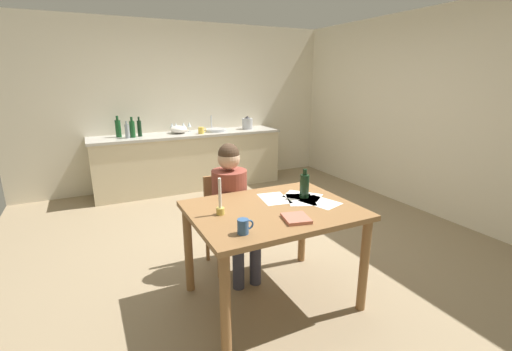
{
  "coord_description": "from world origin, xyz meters",
  "views": [
    {
      "loc": [
        -1.47,
        -3.17,
        1.76
      ],
      "look_at": [
        -0.05,
        -0.3,
        0.85
      ],
      "focal_mm": 24.44,
      "sensor_mm": 36.0,
      "label": 1
    }
  ],
  "objects_px": {
    "chair_at_table": "(227,216)",
    "bottle_sauce": "(139,128)",
    "bottle_wine_red": "(132,129)",
    "wine_glass_back_right": "(172,126)",
    "person_seated": "(232,201)",
    "bottle_oil": "(118,128)",
    "stovetop_kettle": "(247,123)",
    "book_magazine": "(296,218)",
    "wine_glass_by_kettle": "(184,125)",
    "dining_table": "(273,222)",
    "bottle_vinegar": "(127,131)",
    "mixing_bowl": "(178,129)",
    "wine_glass_near_sink": "(189,125)",
    "sink_unit": "(215,130)",
    "teacup_on_counter": "(201,130)",
    "candlestick": "(220,204)",
    "wine_glass_back_left": "(176,126)",
    "wine_bottle_on_table": "(304,186)",
    "coffee_mug": "(244,226)"
  },
  "relations": [
    {
      "from": "chair_at_table",
      "to": "bottle_sauce",
      "type": "distance_m",
      "value": 2.61
    },
    {
      "from": "bottle_wine_red",
      "to": "wine_glass_back_right",
      "type": "xyz_separation_m",
      "value": [
        0.62,
        0.2,
        -0.02
      ]
    },
    {
      "from": "person_seated",
      "to": "bottle_oil",
      "type": "height_order",
      "value": "bottle_oil"
    },
    {
      "from": "bottle_sauce",
      "to": "stovetop_kettle",
      "type": "bearing_deg",
      "value": -0.18
    },
    {
      "from": "book_magazine",
      "to": "bottle_oil",
      "type": "height_order",
      "value": "bottle_oil"
    },
    {
      "from": "wine_glass_by_kettle",
      "to": "bottle_sauce",
      "type": "bearing_deg",
      "value": -168.39
    },
    {
      "from": "dining_table",
      "to": "bottle_vinegar",
      "type": "bearing_deg",
      "value": 101.96
    },
    {
      "from": "dining_table",
      "to": "mixing_bowl",
      "type": "bearing_deg",
      "value": 88.15
    },
    {
      "from": "wine_glass_near_sink",
      "to": "sink_unit",
      "type": "bearing_deg",
      "value": -20.88
    },
    {
      "from": "person_seated",
      "to": "stovetop_kettle",
      "type": "bearing_deg",
      "value": 62.57
    },
    {
      "from": "teacup_on_counter",
      "to": "person_seated",
      "type": "bearing_deg",
      "value": -101.63
    },
    {
      "from": "bottle_wine_red",
      "to": "stovetop_kettle",
      "type": "distance_m",
      "value": 1.88
    },
    {
      "from": "dining_table",
      "to": "candlestick",
      "type": "distance_m",
      "value": 0.45
    },
    {
      "from": "bottle_vinegar",
      "to": "wine_glass_back_left",
      "type": "distance_m",
      "value": 0.79
    },
    {
      "from": "wine_bottle_on_table",
      "to": "coffee_mug",
      "type": "bearing_deg",
      "value": -150.99
    },
    {
      "from": "person_seated",
      "to": "bottle_sauce",
      "type": "relative_size",
      "value": 4.09
    },
    {
      "from": "book_magazine",
      "to": "teacup_on_counter",
      "type": "relative_size",
      "value": 1.51
    },
    {
      "from": "bottle_wine_red",
      "to": "stovetop_kettle",
      "type": "xyz_separation_m",
      "value": [
        1.88,
        0.05,
        -0.03
      ]
    },
    {
      "from": "coffee_mug",
      "to": "wine_glass_back_right",
      "type": "height_order",
      "value": "wine_glass_back_right"
    },
    {
      "from": "bottle_sauce",
      "to": "stovetop_kettle",
      "type": "relative_size",
      "value": 1.33
    },
    {
      "from": "person_seated",
      "to": "coffee_mug",
      "type": "xyz_separation_m",
      "value": [
        -0.29,
        -0.89,
        0.17
      ]
    },
    {
      "from": "stovetop_kettle",
      "to": "dining_table",
      "type": "bearing_deg",
      "value": -111.61
    },
    {
      "from": "stovetop_kettle",
      "to": "wine_glass_near_sink",
      "type": "xyz_separation_m",
      "value": [
        -0.97,
        0.15,
        0.01
      ]
    },
    {
      "from": "candlestick",
      "to": "sink_unit",
      "type": "relative_size",
      "value": 0.76
    },
    {
      "from": "book_magazine",
      "to": "bottle_wine_red",
      "type": "xyz_separation_m",
      "value": [
        -0.63,
        3.46,
        0.22
      ]
    },
    {
      "from": "bottle_oil",
      "to": "bottle_vinegar",
      "type": "bearing_deg",
      "value": -54.31
    },
    {
      "from": "chair_at_table",
      "to": "coffee_mug",
      "type": "height_order",
      "value": "coffee_mug"
    },
    {
      "from": "book_magazine",
      "to": "bottle_wine_red",
      "type": "relative_size",
      "value": 0.65
    },
    {
      "from": "chair_at_table",
      "to": "person_seated",
      "type": "xyz_separation_m",
      "value": [
        -0.0,
        -0.15,
        0.2
      ]
    },
    {
      "from": "sink_unit",
      "to": "wine_glass_by_kettle",
      "type": "relative_size",
      "value": 2.34
    },
    {
      "from": "sink_unit",
      "to": "wine_glass_by_kettle",
      "type": "xyz_separation_m",
      "value": [
        -0.48,
        0.15,
        0.09
      ]
    },
    {
      "from": "bottle_sauce",
      "to": "mixing_bowl",
      "type": "xyz_separation_m",
      "value": [
        0.59,
        0.04,
        -0.06
      ]
    },
    {
      "from": "mixing_bowl",
      "to": "wine_glass_by_kettle",
      "type": "height_order",
      "value": "wine_glass_by_kettle"
    },
    {
      "from": "bottle_wine_red",
      "to": "bottle_oil",
      "type": "bearing_deg",
      "value": 145.89
    },
    {
      "from": "candlestick",
      "to": "wine_glass_back_left",
      "type": "relative_size",
      "value": 1.78
    },
    {
      "from": "dining_table",
      "to": "coffee_mug",
      "type": "xyz_separation_m",
      "value": [
        -0.39,
        -0.31,
        0.16
      ]
    },
    {
      "from": "dining_table",
      "to": "chair_at_table",
      "type": "height_order",
      "value": "chair_at_table"
    },
    {
      "from": "coffee_mug",
      "to": "mixing_bowl",
      "type": "height_order",
      "value": "mixing_bowl"
    },
    {
      "from": "bottle_sauce",
      "to": "mixing_bowl",
      "type": "bearing_deg",
      "value": 3.78
    },
    {
      "from": "book_magazine",
      "to": "bottle_vinegar",
      "type": "distance_m",
      "value": 3.52
    },
    {
      "from": "bottle_vinegar",
      "to": "candlestick",
      "type": "bearing_deg",
      "value": -85.13
    },
    {
      "from": "chair_at_table",
      "to": "mixing_bowl",
      "type": "bearing_deg",
      "value": 85.44
    },
    {
      "from": "person_seated",
      "to": "stovetop_kettle",
      "type": "relative_size",
      "value": 5.43
    },
    {
      "from": "coffee_mug",
      "to": "bottle_oil",
      "type": "bearing_deg",
      "value": 96.14
    },
    {
      "from": "wine_glass_near_sink",
      "to": "wine_glass_back_right",
      "type": "relative_size",
      "value": 1.0
    },
    {
      "from": "bottle_oil",
      "to": "wine_glass_back_right",
      "type": "xyz_separation_m",
      "value": [
        0.81,
        0.07,
        -0.02
      ]
    },
    {
      "from": "bottle_wine_red",
      "to": "wine_glass_back_right",
      "type": "bearing_deg",
      "value": 17.47
    },
    {
      "from": "bottle_vinegar",
      "to": "bottle_sauce",
      "type": "distance_m",
      "value": 0.2
    },
    {
      "from": "chair_at_table",
      "to": "stovetop_kettle",
      "type": "bearing_deg",
      "value": 61.22
    },
    {
      "from": "sink_unit",
      "to": "mixing_bowl",
      "type": "height_order",
      "value": "sink_unit"
    }
  ]
}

